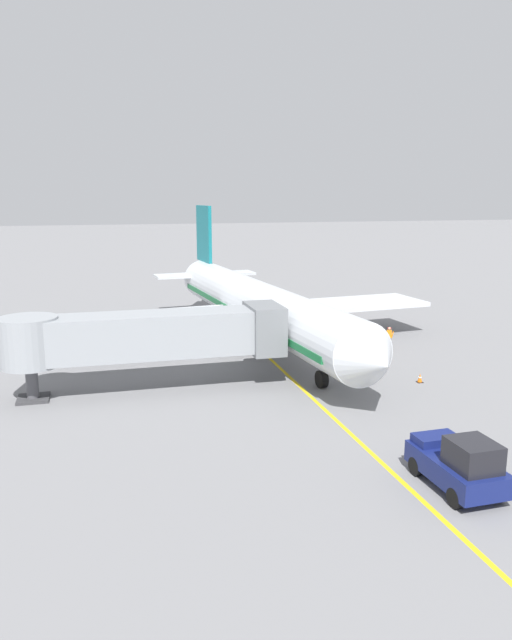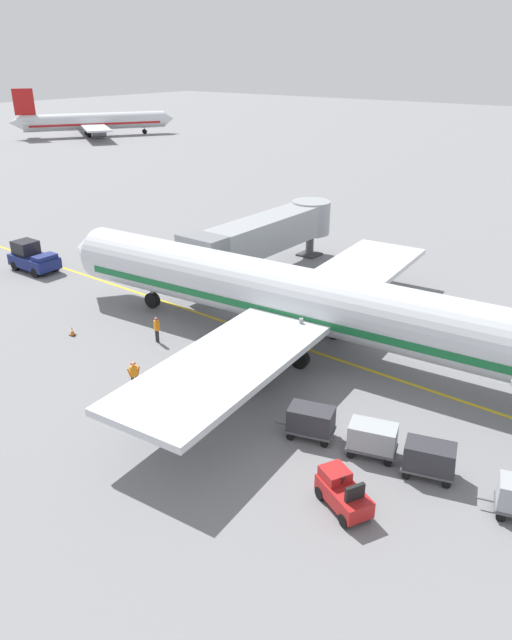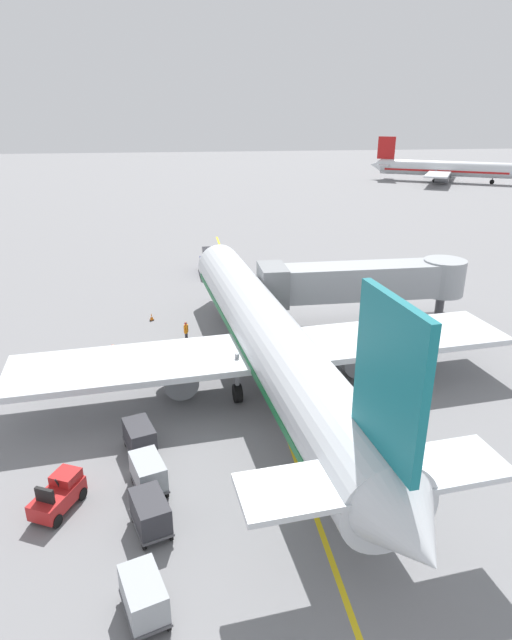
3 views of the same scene
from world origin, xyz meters
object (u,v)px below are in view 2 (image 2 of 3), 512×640
at_px(baggage_cart_front, 311,420).
at_px(distant_taxiing_airliner, 94,122).
at_px(baggage_cart_second_in_train, 373,437).
at_px(ground_crew_loader, 157,328).
at_px(baggage_cart_third_in_train, 429,457).
at_px(ground_crew_wing_walker, 134,374).
at_px(jet_bridge, 265,234).
at_px(safety_cone_nose_left, 72,331).
at_px(baggage_tug_lead, 343,492).
at_px(parked_airliner, 294,298).
at_px(pushback_tractor, 33,258).

distance_m(baggage_cart_front, distant_taxiing_airliner, 119.71).
relative_size(baggage_cart_second_in_train, ground_crew_loader, 1.76).
relative_size(baggage_cart_third_in_train, ground_crew_wing_walker, 1.76).
bearing_deg(ground_crew_loader, ground_crew_wing_walker, -145.08).
bearing_deg(jet_bridge, safety_cone_nose_left, 170.51).
bearing_deg(ground_crew_loader, baggage_tug_lead, -109.12).
height_order(parked_airliner, baggage_tug_lead, parked_airliner).
distance_m(baggage_cart_front, ground_crew_wing_walker, 10.10).
xyz_separation_m(baggage_cart_front, ground_crew_loader, (2.62, 13.21, 0.00)).
relative_size(baggage_cart_front, safety_cone_nose_left, 5.04).
height_order(baggage_cart_second_in_train, distant_taxiing_airliner, distant_taxiing_airliner).
distance_m(parked_airliner, ground_crew_wing_walker, 10.57).
distance_m(baggage_tug_lead, baggage_cart_front, 4.84).
bearing_deg(pushback_tractor, baggage_cart_front, -100.33).
bearing_deg(jet_bridge, pushback_tractor, 124.62).
xyz_separation_m(baggage_cart_third_in_train, safety_cone_nose_left, (-0.81, 23.77, -0.66)).
height_order(jet_bridge, baggage_cart_second_in_train, jet_bridge).
distance_m(jet_bridge, ground_crew_wing_walker, 19.85).
relative_size(pushback_tractor, baggage_tug_lead, 1.60).
xyz_separation_m(ground_crew_loader, distant_taxiing_airliner, (63.26, 86.72, 2.07)).
distance_m(baggage_tug_lead, ground_crew_loader, 17.80).
bearing_deg(safety_cone_nose_left, distant_taxiing_airliner, 51.07).
bearing_deg(baggage_tug_lead, baggage_cart_second_in_train, 10.30).
xyz_separation_m(pushback_tractor, baggage_cart_second_in_train, (-5.17, -34.29, -0.15)).
xyz_separation_m(baggage_cart_front, distant_taxiing_airliner, (65.88, 99.93, 2.08)).
distance_m(jet_bridge, distant_taxiing_airliner, 97.75).
xyz_separation_m(pushback_tractor, baggage_tug_lead, (-8.92, -34.97, -0.39)).
relative_size(parked_airliner, safety_cone_nose_left, 63.31).
bearing_deg(distant_taxiing_airliner, jet_bridge, -120.21).
relative_size(pushback_tractor, ground_crew_loader, 2.63).
bearing_deg(baggage_cart_third_in_train, baggage_cart_front, 97.51).
distance_m(parked_airliner, baggage_cart_third_in_train, 13.73).
xyz_separation_m(pushback_tractor, ground_crew_loader, (-3.09, -18.15, -0.15)).
bearing_deg(ground_crew_loader, safety_cone_nose_left, 118.22).
bearing_deg(safety_cone_nose_left, baggage_cart_third_in_train, -88.04).
distance_m(baggage_cart_front, safety_cone_nose_left, 18.27).
bearing_deg(baggage_cart_second_in_train, jet_bridge, 48.67).
xyz_separation_m(baggage_tug_lead, distant_taxiing_airliner, (69.09, 103.53, 2.31)).
distance_m(jet_bridge, baggage_tug_lead, 27.70).
height_order(baggage_tug_lead, baggage_cart_third_in_train, baggage_tug_lead).
xyz_separation_m(pushback_tractor, distant_taxiing_airliner, (60.17, 68.56, 1.93)).
height_order(safety_cone_nose_left, distant_taxiing_airliner, distant_taxiing_airliner).
relative_size(baggage_cart_front, baggage_cart_third_in_train, 1.00).
relative_size(jet_bridge, safety_cone_nose_left, 28.23).
relative_size(baggage_cart_third_in_train, safety_cone_nose_left, 5.04).
relative_size(pushback_tractor, ground_crew_wing_walker, 2.63).
bearing_deg(distant_taxiing_airliner, pushback_tractor, -131.27).
relative_size(baggage_tug_lead, safety_cone_nose_left, 4.70).
bearing_deg(safety_cone_nose_left, baggage_cart_front, -89.73).
bearing_deg(baggage_cart_third_in_train, ground_crew_loader, 84.22).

